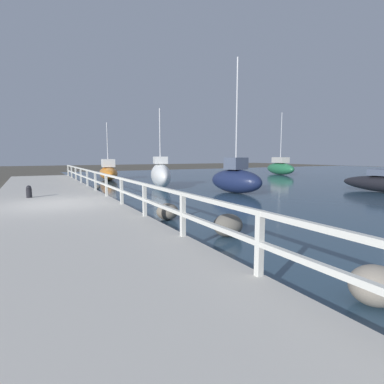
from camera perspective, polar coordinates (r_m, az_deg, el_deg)
The scene contains 12 objects.
ground_plane at distance 12.18m, azimuth -24.49°, elevation -3.60°, with size 120.00×120.00×0.00m, color #4C473D.
dock_walkway at distance 12.16m, azimuth -24.53°, elevation -2.83°, with size 4.48×36.00×0.33m.
railing at distance 12.37m, azimuth -14.80°, elevation 1.59°, with size 0.10×32.50×0.98m.
boulder_downstream at distance 7.88m, azimuth 6.85°, elevation -6.28°, with size 0.79×0.71×0.59m.
boulder_water_edge at distance 5.10m, azimuth 31.52°, elevation -14.91°, with size 0.75×0.67×0.56m.
boulder_mid_strip at distance 19.84m, azimuth -17.57°, elevation 0.93°, with size 0.37×0.33×0.27m.
boulder_upstream at distance 9.86m, azimuth -4.71°, elevation -3.73°, with size 0.73×0.66×0.55m.
mooring_bollard at distance 14.39m, azimuth -28.63°, elevation 0.07°, with size 0.22×0.22×0.52m.
sailboat_navy at distance 17.09m, azimuth 8.32°, elevation 2.42°, with size 2.07×3.81×7.38m.
sailboat_orange at distance 27.34m, azimuth -15.64°, elevation 3.72°, with size 2.23×5.35×4.95m.
sailboat_white at distance 20.09m, azimuth -6.03°, elevation 3.34°, with size 2.42×4.99×5.16m.
sailboat_green at distance 35.10m, azimuth 16.44°, elevation 4.50°, with size 2.37×5.12×6.82m.
Camera 1 is at (-0.73, -11.98, 2.09)m, focal length 28.00 mm.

